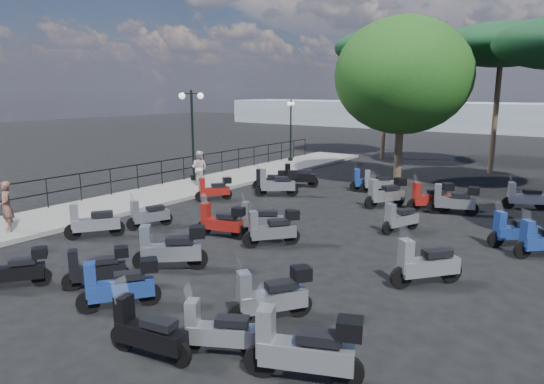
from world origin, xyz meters
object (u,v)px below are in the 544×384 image
Objects in this scene: scooter_17 at (147,333)px; scooter_4 at (270,180)px; scooter_21 at (386,193)px; scooter_28 at (524,198)px; broadleaf_tree at (403,76)px; scooter_9 at (272,229)px; scooter_19 at (272,296)px; scooter_27 at (514,231)px; scooter_15 at (431,197)px; scooter_14 at (221,222)px; scooter_13 at (171,249)px; scooter_24 at (305,349)px; lamp_post_1 at (192,129)px; pine_2 at (387,48)px; scooter_7 at (97,269)px; scooter_10 at (277,184)px; scooter_6 at (15,270)px; scooter_18 at (219,332)px; scooter_11 at (367,182)px; scooter_22 at (454,201)px; scooter_26 at (544,239)px; lamp_post_2 at (291,126)px; pedestrian_far at (199,168)px; pine_0 at (502,45)px; woman at (6,206)px; scooter_25 at (425,265)px; scooter_8 at (260,220)px; scooter_12 at (120,286)px; scooter_16 at (378,183)px; scooter_3 at (214,190)px; scooter_20 at (400,219)px; scooter_5 at (299,177)px.

scooter_4 is at bearing 17.42° from scooter_17.
scooter_21 is 5.09m from scooter_28.
scooter_9 is at bearing -87.11° from broadleaf_tree.
scooter_19 reaches higher than scooter_27.
scooter_15 is 6.75m from broadleaf_tree.
scooter_9 is at bearing -97.48° from scooter_14.
scooter_24 reaches higher than scooter_13.
pine_2 is (3.98, 13.16, 4.36)m from lamp_post_1.
scooter_7 is 10.44m from scooter_10.
scooter_6 is (5.76, -11.46, -2.10)m from lamp_post_1.
broadleaf_tree reaches higher than scooter_18.
scooter_11 is 4.67m from scooter_22.
scooter_17 is 12.35m from scooter_21.
scooter_21 is at bearing -66.36° from pine_2.
scooter_14 is 1.20× the size of scooter_27.
scooter_26 is at bearing 9.54° from lamp_post_1.
lamp_post_2 reaches higher than scooter_10.
pedestrian_far is 3.96m from scooter_10.
pine_0 is at bearing -54.38° from scooter_19.
broadleaf_tree reaches higher than scooter_21.
woman reaches higher than scooter_26.
scooter_14 is (2.94, -6.55, 0.03)m from scooter_4.
lamp_post_2 is at bearing 111.23° from woman.
scooter_26 is at bearing -78.71° from scooter_25.
woman is 14.99m from scooter_27.
scooter_8 is at bearing 125.19° from scooter_22.
scooter_24 is (4.39, 0.02, 0.06)m from scooter_12.
scooter_16 is 4.19m from scooter_22.
scooter_3 is at bearing -6.67° from scooter_13.
scooter_24 is at bearing 137.48° from scooter_21.
scooter_26 is (3.23, -3.22, -0.02)m from scooter_22.
lamp_post_2 is 2.36× the size of pedestrian_far.
scooter_19 is 12.97m from scooter_28.
scooter_21 is at bearing 21.85° from lamp_post_1.
scooter_15 is (7.05, 0.35, 0.07)m from scooter_4.
scooter_24 is (5.17, -2.09, 0.00)m from scooter_13.
scooter_13 reaches higher than scooter_6.
scooter_15 is (7.64, 3.35, 0.06)m from scooter_3.
scooter_5 is at bearing -11.19° from scooter_20.
scooter_11 is (-1.05, 8.62, -0.06)m from scooter_9.
scooter_9 is (7.14, 3.88, -0.41)m from woman.
scooter_9 is at bearing -168.65° from scooter_4.
pine_2 is (-7.13, 15.34, 6.49)m from scooter_20.
scooter_8 is 0.85× the size of scooter_22.
scooter_11 is at bearing -30.63° from scooter_8.
scooter_18 is at bearing -179.39° from scooter_8.
scooter_13 is 4.05m from scooter_17.
scooter_10 is 1.08× the size of scooter_16.
scooter_17 is (8.90, -2.12, -0.47)m from woman.
pedestrian_far is 1.15× the size of scooter_11.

